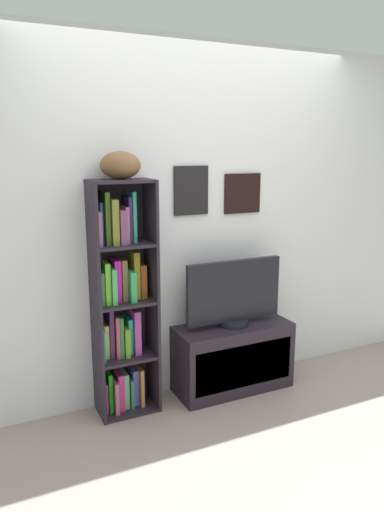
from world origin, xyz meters
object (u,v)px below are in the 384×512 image
object	(u,v)px
tv_stand	(233,357)
television	(234,294)
football	(120,165)
bookshelf	(121,303)

from	to	relation	value
tv_stand	television	distance (m)	0.50
football	television	bearing A→B (deg)	-3.16
television	tv_stand	bearing A→B (deg)	-90.00
television	bookshelf	bearing A→B (deg)	174.80
bookshelf	football	distance (m)	0.91
tv_stand	television	world-z (taller)	television
tv_stand	television	xyz separation A→B (m)	(0.00, 0.00, 0.50)
football	tv_stand	size ratio (longest dim) A/B	0.29
bookshelf	television	xyz separation A→B (m)	(0.84, -0.08, -0.02)
tv_stand	football	bearing A→B (deg)	176.77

